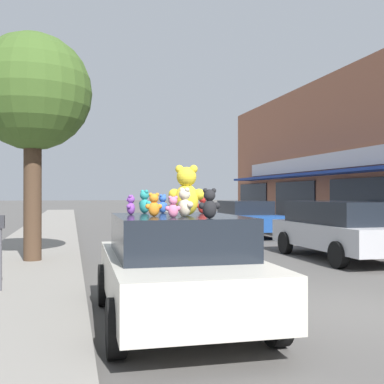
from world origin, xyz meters
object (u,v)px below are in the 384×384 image
object	(u,v)px
plush_art_car	(177,266)
teddy_bear_giant	(187,191)
teddy_bear_teal	(145,202)
parked_car_far_center	(339,228)
teddy_bear_orange	(154,205)
street_tree	(33,94)
parking_meter	(0,243)
teddy_bear_blue	(163,204)
teddy_bear_pink	(173,207)
teddy_bear_white	(172,206)
parked_car_far_right	(245,218)
teddy_bear_purple	(131,205)
teddy_bear_red	(202,205)
teddy_bear_black	(210,204)
teddy_bear_cream	(185,203)

from	to	relation	value
plush_art_car	teddy_bear_giant	xyz separation A→B (m)	(0.12, -0.04, 1.03)
teddy_bear_teal	parked_car_far_center	distance (m)	7.44
plush_art_car	teddy_bear_orange	size ratio (longest dim) A/B	13.07
street_tree	parking_meter	size ratio (longest dim) A/B	4.40
parked_car_far_center	teddy_bear_orange	bearing A→B (deg)	-138.10
teddy_bear_blue	teddy_bear_pink	bearing A→B (deg)	44.36
parking_meter	teddy_bear_white	bearing A→B (deg)	-38.16
teddy_bear_blue	parked_car_far_right	world-z (taller)	teddy_bear_blue
teddy_bear_orange	teddy_bear_giant	bearing A→B (deg)	-167.12
teddy_bear_white	teddy_bear_pink	size ratio (longest dim) A/B	1.02
teddy_bear_purple	parked_car_far_center	size ratio (longest dim) A/B	0.06
teddy_bear_white	teddy_bear_teal	distance (m)	0.76
teddy_bear_red	parked_car_far_center	xyz separation A→B (m)	(5.12, 4.64, -0.76)
parked_car_far_center	teddy_bear_white	bearing A→B (deg)	-138.26
street_tree	parked_car_far_center	bearing A→B (deg)	-4.92
teddy_bear_red	teddy_bear_blue	bearing A→B (deg)	-12.87
teddy_bear_purple	parked_car_far_center	bearing A→B (deg)	151.45
teddy_bear_orange	teddy_bear_purple	xyz separation A→B (m)	(-0.24, 0.57, -0.01)
teddy_bear_orange	teddy_bear_black	world-z (taller)	teddy_bear_black
parking_meter	teddy_bear_red	bearing A→B (deg)	-26.66
teddy_bear_cream	teddy_bear_orange	bearing A→B (deg)	30.22
teddy_bear_white	parked_car_far_right	size ratio (longest dim) A/B	0.06
teddy_bear_pink	parked_car_far_center	bearing A→B (deg)	-136.02
teddy_bear_orange	parked_car_far_right	world-z (taller)	teddy_bear_orange
teddy_bear_red	teddy_bear_teal	distance (m)	0.89
parked_car_far_center	teddy_bear_giant	bearing A→B (deg)	-136.37
plush_art_car	teddy_bear_giant	bearing A→B (deg)	-16.46
teddy_bear_white	teddy_bear_black	xyz separation A→B (m)	(0.26, -1.02, 0.04)
teddy_bear_cream	teddy_bear_black	xyz separation A→B (m)	(0.20, -0.47, -0.01)
teddy_bear_blue	teddy_bear_teal	bearing A→B (deg)	-30.97
parked_car_far_center	street_tree	bearing A→B (deg)	175.08
street_tree	teddy_bear_cream	bearing A→B (deg)	-69.51
teddy_bear_giant	parked_car_far_right	size ratio (longest dim) A/B	0.15
teddy_bear_giant	teddy_bear_orange	bearing A→B (deg)	32.30
teddy_bear_purple	parking_meter	world-z (taller)	teddy_bear_purple
teddy_bear_cream	teddy_bear_white	world-z (taller)	teddy_bear_cream
teddy_bear_blue	teddy_bear_pink	distance (m)	1.44
teddy_bear_giant	teddy_bear_pink	bearing A→B (deg)	77.81
teddy_bear_orange	teddy_bear_purple	bearing A→B (deg)	-68.20
parked_car_far_right	parking_meter	bearing A→B (deg)	-128.45
street_tree	teddy_bear_pink	bearing A→B (deg)	-71.32
teddy_bear_teal	teddy_bear_orange	bearing A→B (deg)	151.13
teddy_bear_orange	teddy_bear_purple	world-z (taller)	teddy_bear_orange
teddy_bear_cream	teddy_bear_purple	distance (m)	1.02
teddy_bear_red	teddy_bear_orange	distance (m)	1.15
teddy_bear_cream	parked_car_far_right	world-z (taller)	teddy_bear_cream
plush_art_car	teddy_bear_giant	world-z (taller)	teddy_bear_giant
plush_art_car	teddy_bear_cream	xyz separation A→B (m)	(0.01, -0.41, 0.88)
teddy_bear_giant	teddy_bear_purple	distance (m)	0.87
teddy_bear_red	teddy_bear_black	distance (m)	1.49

